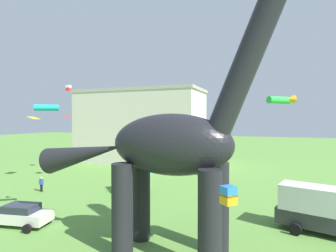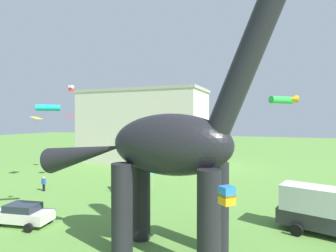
{
  "view_description": "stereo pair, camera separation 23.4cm",
  "coord_description": "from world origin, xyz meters",
  "px_view_note": "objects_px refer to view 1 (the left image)",
  "views": [
    {
      "loc": [
        7.69,
        -8.98,
        7.77
      ],
      "look_at": [
        1.6,
        6.77,
        7.36
      ],
      "focal_mm": 28.9,
      "sensor_mm": 36.0,
      "label": 1
    },
    {
      "loc": [
        7.9,
        -8.89,
        7.77
      ],
      "look_at": [
        1.6,
        6.77,
        7.36
      ],
      "focal_mm": 28.9,
      "sensor_mm": 36.0,
      "label": 2
    }
  ],
  "objects_px": {
    "parked_box_truck": "(319,209)",
    "kite_drifting": "(34,118)",
    "kite_near_low": "(69,88)",
    "kite_trailing": "(281,100)",
    "parked_sedan_left": "(21,214)",
    "person_photographer": "(41,183)",
    "kite_mid_center": "(67,116)",
    "festival_canopy_tent": "(134,168)",
    "kite_far_left": "(229,195)",
    "person_near_flyer": "(137,199)",
    "kite_mid_right": "(47,108)",
    "dinosaur_sculpture": "(170,144)"
  },
  "relations": [
    {
      "from": "parked_box_truck",
      "to": "kite_drifting",
      "type": "bearing_deg",
      "value": -173.35
    },
    {
      "from": "kite_near_low",
      "to": "kite_trailing",
      "type": "bearing_deg",
      "value": 7.49
    },
    {
      "from": "parked_sedan_left",
      "to": "kite_drifting",
      "type": "bearing_deg",
      "value": 123.51
    },
    {
      "from": "person_photographer",
      "to": "kite_mid_center",
      "type": "relative_size",
      "value": 1.36
    },
    {
      "from": "kite_trailing",
      "to": "person_photographer",
      "type": "bearing_deg",
      "value": -153.35
    },
    {
      "from": "festival_canopy_tent",
      "to": "kite_far_left",
      "type": "bearing_deg",
      "value": -49.25
    },
    {
      "from": "kite_trailing",
      "to": "kite_near_low",
      "type": "bearing_deg",
      "value": -172.51
    },
    {
      "from": "person_near_flyer",
      "to": "kite_trailing",
      "type": "bearing_deg",
      "value": 19.62
    },
    {
      "from": "parked_sedan_left",
      "to": "kite_mid_right",
      "type": "height_order",
      "value": "kite_mid_right"
    },
    {
      "from": "person_photographer",
      "to": "festival_canopy_tent",
      "type": "xyz_separation_m",
      "value": [
        9.36,
        3.52,
        1.58
      ]
    },
    {
      "from": "person_near_flyer",
      "to": "kite_near_low",
      "type": "height_order",
      "value": "kite_near_low"
    },
    {
      "from": "parked_box_truck",
      "to": "kite_far_left",
      "type": "xyz_separation_m",
      "value": [
        -4.78,
        -9.26,
        2.9
      ]
    },
    {
      "from": "dinosaur_sculpture",
      "to": "parked_sedan_left",
      "type": "relative_size",
      "value": 3.93
    },
    {
      "from": "festival_canopy_tent",
      "to": "kite_near_low",
      "type": "xyz_separation_m",
      "value": [
        -13.02,
        4.93,
        9.65
      ]
    },
    {
      "from": "festival_canopy_tent",
      "to": "kite_near_low",
      "type": "bearing_deg",
      "value": 159.27
    },
    {
      "from": "parked_sedan_left",
      "to": "festival_canopy_tent",
      "type": "bearing_deg",
      "value": 62.51
    },
    {
      "from": "kite_trailing",
      "to": "kite_drifting",
      "type": "distance_m",
      "value": 30.3
    },
    {
      "from": "person_near_flyer",
      "to": "parked_box_truck",
      "type": "bearing_deg",
      "value": -28.83
    },
    {
      "from": "kite_mid_center",
      "to": "parked_sedan_left",
      "type": "bearing_deg",
      "value": -61.31
    },
    {
      "from": "festival_canopy_tent",
      "to": "kite_drifting",
      "type": "distance_m",
      "value": 15.24
    },
    {
      "from": "parked_sedan_left",
      "to": "kite_drifting",
      "type": "height_order",
      "value": "kite_drifting"
    },
    {
      "from": "kite_trailing",
      "to": "kite_far_left",
      "type": "bearing_deg",
      "value": -96.8
    },
    {
      "from": "kite_drifting",
      "to": "person_photographer",
      "type": "bearing_deg",
      "value": -36.08
    },
    {
      "from": "kite_drifting",
      "to": "kite_far_left",
      "type": "xyz_separation_m",
      "value": [
        26.3,
        -14.02,
        -3.41
      ]
    },
    {
      "from": "kite_mid_center",
      "to": "parked_box_truck",
      "type": "bearing_deg",
      "value": -12.92
    },
    {
      "from": "kite_trailing",
      "to": "parked_sedan_left",
      "type": "bearing_deg",
      "value": -132.53
    },
    {
      "from": "parked_sedan_left",
      "to": "kite_near_low",
      "type": "distance_m",
      "value": 21.95
    },
    {
      "from": "dinosaur_sculpture",
      "to": "kite_near_low",
      "type": "relative_size",
      "value": 22.34
    },
    {
      "from": "parked_box_truck",
      "to": "person_photographer",
      "type": "distance_m",
      "value": 26.23
    },
    {
      "from": "dinosaur_sculpture",
      "to": "festival_canopy_tent",
      "type": "distance_m",
      "value": 14.34
    },
    {
      "from": "person_photographer",
      "to": "parked_sedan_left",
      "type": "bearing_deg",
      "value": 66.19
    },
    {
      "from": "person_near_flyer",
      "to": "kite_mid_center",
      "type": "relative_size",
      "value": 1.0
    },
    {
      "from": "person_photographer",
      "to": "kite_mid_center",
      "type": "bearing_deg",
      "value": -142.17
    },
    {
      "from": "parked_box_truck",
      "to": "kite_mid_right",
      "type": "bearing_deg",
      "value": -150.04
    },
    {
      "from": "person_near_flyer",
      "to": "kite_trailing",
      "type": "xyz_separation_m",
      "value": [
        12.08,
        12.96,
        9.35
      ]
    },
    {
      "from": "parked_box_truck",
      "to": "person_near_flyer",
      "type": "distance_m",
      "value": 14.2
    },
    {
      "from": "parked_box_truck",
      "to": "kite_mid_center",
      "type": "xyz_separation_m",
      "value": [
        -27.08,
        6.21,
        6.52
      ]
    },
    {
      "from": "person_photographer",
      "to": "kite_drifting",
      "type": "bearing_deg",
      "value": -98.24
    },
    {
      "from": "person_near_flyer",
      "to": "kite_near_low",
      "type": "xyz_separation_m",
      "value": [
        -15.69,
        9.31,
        11.49
      ]
    },
    {
      "from": "person_near_flyer",
      "to": "festival_canopy_tent",
      "type": "relative_size",
      "value": 0.37
    },
    {
      "from": "dinosaur_sculpture",
      "to": "kite_drifting",
      "type": "height_order",
      "value": "dinosaur_sculpture"
    },
    {
      "from": "parked_box_truck",
      "to": "person_near_flyer",
      "type": "bearing_deg",
      "value": -166.06
    },
    {
      "from": "person_near_flyer",
      "to": "person_photographer",
      "type": "bearing_deg",
      "value": 148.53
    },
    {
      "from": "kite_mid_center",
      "to": "kite_mid_right",
      "type": "height_order",
      "value": "kite_mid_right"
    },
    {
      "from": "parked_box_truck",
      "to": "kite_far_left",
      "type": "bearing_deg",
      "value": -101.93
    },
    {
      "from": "person_photographer",
      "to": "kite_mid_right",
      "type": "relative_size",
      "value": 0.89
    },
    {
      "from": "festival_canopy_tent",
      "to": "kite_trailing",
      "type": "bearing_deg",
      "value": 30.19
    },
    {
      "from": "kite_mid_right",
      "to": "dinosaur_sculpture",
      "type": "bearing_deg",
      "value": -7.59
    },
    {
      "from": "person_photographer",
      "to": "kite_far_left",
      "type": "bearing_deg",
      "value": 91.79
    },
    {
      "from": "kite_drifting",
      "to": "person_near_flyer",
      "type": "bearing_deg",
      "value": -14.62
    }
  ]
}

